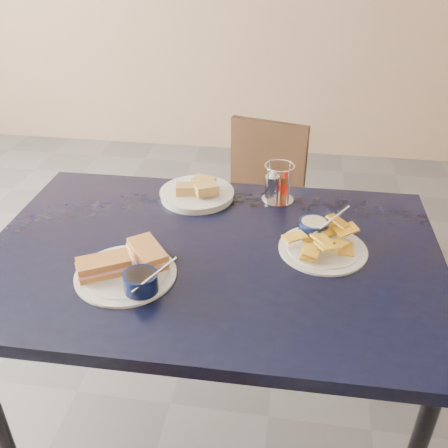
# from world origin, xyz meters

# --- Properties ---
(ground) EXTENTS (6.00, 6.00, 0.00)m
(ground) POSITION_xyz_m (0.00, 0.00, 0.00)
(ground) COLOR #58585D
(ground) RESTS_ON ground
(dining_table) EXTENTS (1.35, 0.91, 0.75)m
(dining_table) POSITION_xyz_m (0.18, -0.03, 0.69)
(dining_table) COLOR black
(dining_table) RESTS_ON ground
(chair_far) EXTENTS (0.45, 0.44, 0.79)m
(chair_far) POSITION_xyz_m (0.23, 0.90, 0.45)
(chair_far) COLOR black
(chair_far) RESTS_ON ground
(sandwich_plate) EXTENTS (0.30, 0.28, 0.12)m
(sandwich_plate) POSITION_xyz_m (-0.02, -0.18, 0.77)
(sandwich_plate) COLOR white
(sandwich_plate) RESTS_ON dining_table
(plantain_plate) EXTENTS (0.26, 0.26, 0.12)m
(plantain_plate) POSITION_xyz_m (0.49, 0.04, 0.77)
(plantain_plate) COLOR white
(plantain_plate) RESTS_ON dining_table
(bread_basket) EXTENTS (0.25, 0.25, 0.07)m
(bread_basket) POSITION_xyz_m (0.07, 0.28, 0.77)
(bread_basket) COLOR white
(bread_basket) RESTS_ON dining_table
(condiment_caddy) EXTENTS (0.11, 0.11, 0.14)m
(condiment_caddy) POSITION_xyz_m (0.34, 0.31, 0.81)
(condiment_caddy) COLOR silver
(condiment_caddy) RESTS_ON dining_table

